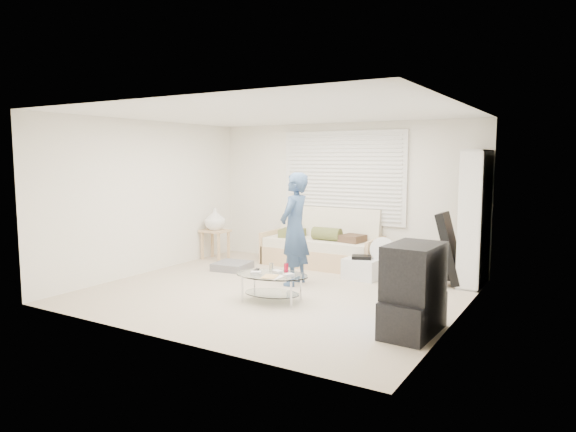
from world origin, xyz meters
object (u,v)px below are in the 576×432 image
Objects in this scene: futon_sofa at (322,247)px; coffee_table at (272,279)px; bookshelf at (474,218)px; tv_unit at (413,290)px.

futon_sofa is 2.39m from coffee_table.
bookshelf is 2.59m from tv_unit.
bookshelf is (2.55, -0.07, 0.67)m from futon_sofa.
tv_unit is at bearing -7.62° from coffee_table.
bookshelf reaches higher than tv_unit.
bookshelf reaches higher than coffee_table.
coffee_table is (-2.10, -2.27, -0.71)m from bookshelf.
tv_unit is at bearing -92.83° from bookshelf.
futon_sofa reaches higher than coffee_table.
futon_sofa is 3.56m from tv_unit.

